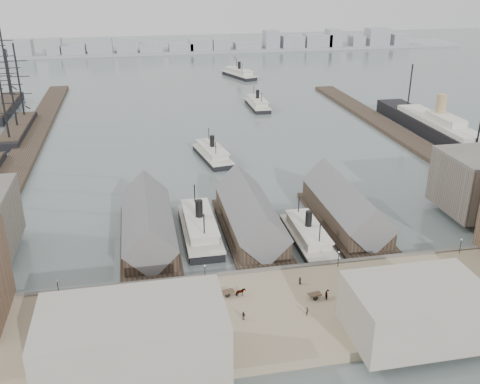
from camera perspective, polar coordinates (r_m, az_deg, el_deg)
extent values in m
plane|color=#505C5B|center=(125.42, 2.71, -7.81)|extent=(900.00, 900.00, 0.00)
cube|color=#88775C|center=(108.77, 5.29, -12.63)|extent=(180.00, 30.00, 2.00)
cube|color=#59544C|center=(120.53, 3.32, -8.58)|extent=(180.00, 1.20, 2.30)
cube|color=#2D231C|center=(217.88, -21.72, 4.44)|extent=(10.00, 220.00, 1.60)
cube|color=#2D231C|center=(229.73, 16.46, 6.05)|extent=(10.00, 180.00, 1.60)
cube|color=#2D231C|center=(136.12, -9.66, -5.20)|extent=(14.00, 42.00, 1.20)
cube|color=#2D231C|center=(135.60, -9.77, -3.85)|extent=(12.00, 36.00, 5.00)
cube|color=#59595B|center=(134.46, -9.84, -2.86)|extent=(12.60, 37.00, 12.60)
cube|color=#2D231C|center=(138.74, 1.14, -4.28)|extent=(14.00, 42.00, 1.20)
cube|color=#2D231C|center=(138.22, 1.06, -2.95)|extent=(12.00, 36.00, 5.00)
cube|color=#59595B|center=(137.10, 1.06, -1.97)|extent=(12.60, 37.00, 12.60)
cube|color=#2D231C|center=(146.01, 11.17, -3.28)|extent=(14.00, 42.00, 1.20)
cube|color=#2D231C|center=(145.52, 11.12, -2.01)|extent=(12.00, 36.00, 5.00)
cube|color=#59595B|center=(144.46, 11.20, -1.08)|extent=(12.60, 37.00, 12.60)
cube|color=gray|center=(103.44, 18.28, -11.91)|extent=(24.00, 16.00, 10.00)
cube|color=gray|center=(91.68, -11.27, -15.34)|extent=(30.00, 16.00, 12.00)
cylinder|color=black|center=(116.00, -18.82, -9.76)|extent=(0.16, 0.16, 3.60)
sphere|color=beige|center=(115.02, -18.94, -8.97)|extent=(0.44, 0.44, 0.44)
cylinder|color=black|center=(115.18, -3.76, -8.68)|extent=(0.16, 0.16, 3.60)
sphere|color=beige|center=(114.19, -3.78, -7.86)|extent=(0.44, 0.44, 0.44)
cylinder|color=black|center=(121.96, 10.45, -7.10)|extent=(0.16, 0.16, 3.60)
sphere|color=beige|center=(121.03, 10.52, -6.32)|extent=(0.44, 0.44, 0.44)
cylinder|color=black|center=(135.22, 22.44, -5.42)|extent=(0.16, 0.16, 3.60)
sphere|color=beige|center=(134.38, 22.56, -4.71)|extent=(0.44, 0.44, 0.44)
cube|color=gray|center=(449.60, -8.02, 14.74)|extent=(500.00, 40.00, 2.00)
cube|color=gray|center=(445.58, -22.38, 13.95)|extent=(17.63, 14.00, 13.23)
cube|color=gray|center=(441.76, -19.18, 14.35)|extent=(10.74, 14.00, 13.58)
cube|color=gray|center=(440.55, -17.34, 14.22)|extent=(18.06, 14.00, 8.64)
cube|color=gray|center=(438.73, -14.71, 14.78)|extent=(18.55, 14.00, 13.29)
cube|color=gray|center=(438.19, -11.98, 14.95)|extent=(15.33, 14.00, 12.47)
cube|color=gray|center=(438.71, -9.48, 14.89)|extent=(17.56, 14.00, 8.72)
cube|color=gray|center=(440.22, -6.35, 15.01)|extent=(18.76, 14.00, 7.63)
cube|color=gray|center=(441.72, -4.23, 15.29)|extent=(17.61, 14.00, 10.35)
cube|color=gray|center=(444.02, -2.08, 15.38)|extent=(13.38, 14.00, 10.30)
cube|color=gray|center=(448.20, 0.74, 15.23)|extent=(20.73, 14.00, 6.75)
cube|color=gray|center=(452.20, 3.33, 15.83)|extent=(11.51, 14.00, 15.57)
cube|color=gray|center=(457.22, 5.57, 15.57)|extent=(18.17, 14.00, 11.26)
cube|color=gray|center=(463.84, 8.24, 15.59)|extent=(21.81, 14.00, 11.83)
cube|color=gray|center=(468.34, 9.92, 15.78)|extent=(11.12, 14.00, 15.50)
cube|color=gray|center=(476.36, 12.30, 15.41)|extent=(10.90, 14.00, 10.29)
cube|color=gray|center=(483.45, 14.39, 15.66)|extent=(17.95, 14.00, 15.72)
cube|color=gray|center=(492.57, 16.55, 15.26)|extent=(14.21, 14.00, 10.51)
cube|color=black|center=(138.20, -4.31, -4.30)|extent=(8.37, 29.29, 1.88)
cube|color=beige|center=(137.58, -4.32, -3.79)|extent=(8.79, 29.29, 0.52)
cube|color=beige|center=(136.93, -4.34, -3.25)|extent=(6.80, 20.92, 2.30)
cube|color=beige|center=(136.29, -4.36, -2.70)|extent=(7.32, 23.01, 0.42)
cylinder|color=black|center=(135.31, -4.39, -1.82)|extent=(1.88, 1.88, 4.71)
cylinder|color=black|center=(143.94, -4.86, -0.35)|extent=(0.31, 0.31, 6.28)
cylinder|color=black|center=(126.97, -3.85, -3.66)|extent=(0.31, 0.31, 6.28)
cube|color=black|center=(135.49, 7.21, -5.08)|extent=(7.32, 25.62, 1.65)
cube|color=beige|center=(134.94, 7.24, -4.63)|extent=(7.69, 25.62, 0.46)
cube|color=beige|center=(134.35, 7.26, -4.15)|extent=(5.95, 18.30, 2.01)
cube|color=beige|center=(133.77, 7.29, -3.66)|extent=(6.41, 20.13, 0.37)
cylinder|color=black|center=(132.89, 7.33, -2.88)|extent=(1.65, 1.65, 4.12)
cylinder|color=black|center=(140.03, 6.29, -1.51)|extent=(0.27, 0.27, 5.49)
cylinder|color=black|center=(126.05, 8.49, -4.55)|extent=(0.27, 0.27, 5.49)
cube|color=black|center=(192.37, -2.95, 3.76)|extent=(11.46, 26.80, 1.67)
cube|color=beige|center=(191.98, -2.96, 4.10)|extent=(11.83, 26.86, 0.46)
cube|color=beige|center=(191.56, -2.97, 4.47)|extent=(8.91, 19.26, 2.04)
cube|color=beige|center=(191.15, -2.97, 4.83)|extent=(9.66, 21.16, 0.37)
cylinder|color=black|center=(190.53, -2.99, 5.42)|extent=(1.67, 1.67, 4.17)
cylinder|color=black|center=(198.47, -3.34, 6.08)|extent=(0.28, 0.28, 5.56)
cylinder|color=black|center=(182.74, -2.60, 4.59)|extent=(0.28, 0.28, 5.56)
cube|color=black|center=(264.21, 1.88, 9.14)|extent=(7.42, 25.96, 1.67)
cube|color=beige|center=(263.92, 1.88, 9.39)|extent=(7.79, 25.96, 0.46)
cube|color=beige|center=(263.62, 1.88, 9.67)|extent=(6.03, 18.54, 2.04)
cube|color=beige|center=(263.32, 1.89, 9.94)|extent=(6.49, 20.40, 0.37)
cylinder|color=black|center=(262.87, 1.89, 10.37)|extent=(1.67, 1.67, 4.17)
cylinder|color=black|center=(270.85, 1.49, 10.72)|extent=(0.28, 0.28, 5.56)
cylinder|color=black|center=(255.00, 2.32, 9.93)|extent=(0.28, 0.28, 5.56)
cube|color=black|center=(339.14, -0.08, 12.28)|extent=(17.61, 29.71, 1.84)
cube|color=beige|center=(338.89, -0.08, 12.50)|extent=(18.00, 29.85, 0.51)
cube|color=beige|center=(338.64, -0.08, 12.74)|extent=(13.33, 21.50, 2.25)
cube|color=beige|center=(338.38, -0.08, 12.97)|extent=(14.52, 23.59, 0.41)
cylinder|color=black|center=(338.00, -0.08, 13.35)|extent=(1.84, 1.84, 4.60)
cylinder|color=black|center=(346.94, -0.38, 13.57)|extent=(0.31, 0.31, 6.14)
cylinder|color=black|center=(329.14, 0.24, 13.05)|extent=(0.31, 0.31, 6.14)
cube|color=black|center=(239.21, -22.58, 6.10)|extent=(8.39, 48.50, 3.36)
cube|color=#2D231C|center=(238.71, -22.65, 6.54)|extent=(7.93, 43.65, 0.56)
cylinder|color=black|center=(219.11, -24.00, 9.06)|extent=(0.75, 0.75, 31.71)
cylinder|color=black|center=(235.34, -23.21, 10.04)|extent=(0.75, 0.75, 31.71)
cylinder|color=black|center=(251.68, -22.52, 10.89)|extent=(0.75, 0.75, 31.71)
cube|color=black|center=(279.43, -23.87, 8.19)|extent=(9.52, 52.90, 3.81)
cube|color=#2D231C|center=(278.94, -23.94, 8.63)|extent=(8.99, 47.61, 0.63)
cylinder|color=black|center=(293.63, -23.79, 12.72)|extent=(0.85, 0.85, 35.97)
cube|color=black|center=(230.95, 20.30, 6.16)|extent=(12.05, 88.02, 5.56)
cube|color=beige|center=(230.00, 20.42, 7.04)|extent=(10.19, 50.96, 1.85)
cube|color=beige|center=(225.64, 21.10, 7.27)|extent=(7.41, 18.53, 2.78)
cylinder|color=tan|center=(228.45, 20.65, 8.60)|extent=(4.08, 4.08, 9.27)
imported|color=black|center=(105.86, -12.27, -13.09)|extent=(1.80, 1.74, 1.53)
cube|color=#3F2D21|center=(104.94, -13.56, -13.49)|extent=(3.00, 2.54, 0.25)
cylinder|color=black|center=(104.62, -13.37, -13.84)|extent=(1.01, 0.58, 1.10)
cylinder|color=black|center=(105.66, -13.72, -13.46)|extent=(1.01, 0.58, 1.10)
imported|color=black|center=(110.63, 0.06, -10.67)|extent=(2.20, 1.38, 1.72)
cube|color=#3F2D21|center=(110.72, -1.31, -10.62)|extent=(2.88, 2.06, 0.25)
cylinder|color=black|center=(110.34, -1.33, -10.97)|extent=(1.09, 0.33, 1.10)
cylinder|color=black|center=(111.50, -1.28, -10.57)|extent=(1.09, 0.33, 1.10)
imported|color=black|center=(111.47, 9.32, -10.76)|extent=(1.57, 1.77, 1.61)
cube|color=#3F2D21|center=(110.90, 7.99, -10.81)|extent=(2.78, 1.84, 0.25)
cylinder|color=black|center=(110.53, 8.05, -11.16)|extent=(1.10, 0.23, 1.10)
cylinder|color=black|center=(111.67, 7.91, -10.76)|extent=(1.10, 0.23, 1.10)
imported|color=black|center=(109.42, -18.47, -12.49)|extent=(0.63, 0.49, 1.63)
imported|color=black|center=(103.58, -18.26, -14.68)|extent=(0.72, 0.89, 1.71)
imported|color=black|center=(111.43, -9.18, -10.70)|extent=(1.35, 1.15, 1.82)
imported|color=black|center=(104.15, 0.38, -13.06)|extent=(1.12, 0.94, 1.79)
imported|color=black|center=(115.11, 6.42, -9.39)|extent=(0.58, 0.83, 1.62)
imported|color=black|center=(106.04, 7.18, -12.52)|extent=(0.79, 0.82, 1.82)
imported|color=black|center=(120.56, 16.69, -8.64)|extent=(0.80, 0.97, 1.81)
imported|color=black|center=(116.64, 22.50, -10.75)|extent=(0.68, 1.07, 1.58)
imported|color=black|center=(125.92, 22.47, -8.08)|extent=(1.11, 0.93, 1.78)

